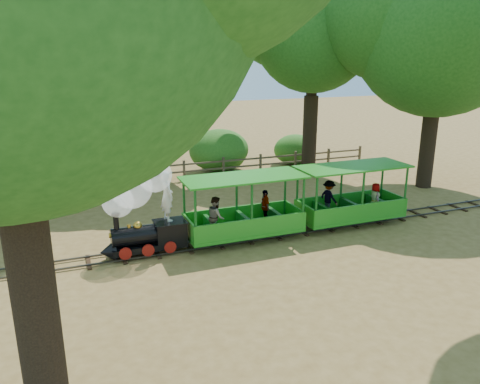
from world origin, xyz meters
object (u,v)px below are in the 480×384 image
object	(u,v)px
locomotive	(140,201)
carriage_rear	(349,202)
fence	(204,167)
carriage_front	(241,217)

from	to	relation	value
locomotive	carriage_rear	distance (m)	7.36
fence	locomotive	bearing A→B (deg)	-119.03
carriage_front	fence	distance (m)	8.12
carriage_rear	fence	world-z (taller)	carriage_rear
carriage_rear	locomotive	bearing A→B (deg)	179.75
locomotive	carriage_rear	world-z (taller)	locomotive
carriage_rear	fence	bearing A→B (deg)	110.13
carriage_front	fence	size ratio (longest dim) A/B	0.22
fence	carriage_front	bearing A→B (deg)	-98.56
carriage_front	carriage_rear	bearing A→B (deg)	0.99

